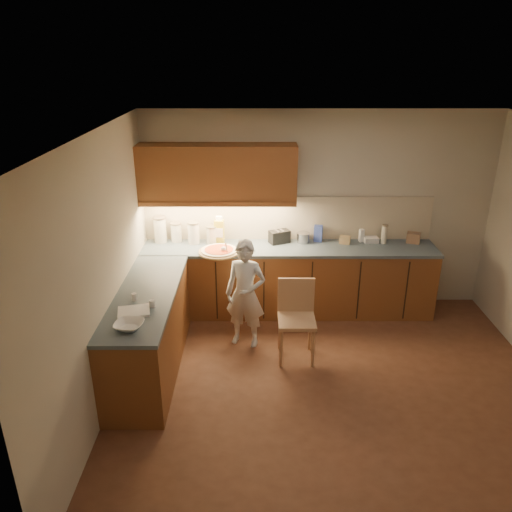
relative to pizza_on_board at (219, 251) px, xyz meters
name	(u,v)px	position (x,y,z in m)	size (l,w,h in m)	color
room	(344,238)	(1.26, -1.50, 0.73)	(4.54, 4.50, 2.62)	#552F1D
l_counter	(246,295)	(0.34, -0.25, -0.48)	(3.77, 2.62, 0.92)	brown
backsplash	(288,218)	(0.88, 0.49, 0.27)	(3.75, 0.02, 0.58)	beige
upper_cabinets	(218,173)	(-0.02, 0.33, 0.91)	(1.95, 0.36, 0.73)	brown
pizza_on_board	(219,251)	(0.00, 0.00, 0.00)	(0.51, 0.51, 0.20)	tan
child	(246,294)	(0.34, -0.60, -0.29)	(0.47, 0.31, 1.30)	white
wooden_chair	(296,314)	(0.91, -0.85, -0.41)	(0.41, 0.41, 0.91)	tan
mixing_bowl	(129,325)	(-0.69, -1.82, 0.01)	(0.26, 0.26, 0.06)	white
canister_a	(160,229)	(-0.79, 0.38, 0.15)	(0.17, 0.17, 0.34)	white
canister_b	(176,232)	(-0.59, 0.40, 0.11)	(0.15, 0.15, 0.26)	white
canister_c	(194,233)	(-0.35, 0.32, 0.13)	(0.16, 0.16, 0.29)	white
canister_d	(212,234)	(-0.12, 0.34, 0.10)	(0.15, 0.15, 0.24)	beige
oil_jug	(219,231)	(-0.02, 0.34, 0.14)	(0.13, 0.10, 0.36)	gold
toaster	(279,237)	(0.76, 0.35, 0.06)	(0.30, 0.24, 0.17)	black
steel_pot	(303,238)	(1.08, 0.36, 0.04)	(0.17, 0.17, 0.13)	#A4A4A8
blue_box	(318,233)	(1.27, 0.40, 0.09)	(0.11, 0.08, 0.22)	#374BA7
card_box_a	(345,240)	(1.62, 0.32, 0.03)	(0.14, 0.10, 0.10)	tan
white_bottle	(361,235)	(1.84, 0.39, 0.06)	(0.06, 0.06, 0.17)	white
flat_pack	(371,240)	(1.96, 0.36, 0.01)	(0.18, 0.13, 0.07)	white
tall_jar	(384,234)	(2.12, 0.33, 0.11)	(0.08, 0.08, 0.25)	silver
card_box_b	(413,238)	(2.52, 0.36, 0.04)	(0.17, 0.13, 0.13)	#997252
dough_cloth	(134,311)	(-0.72, -1.52, -0.01)	(0.30, 0.24, 0.02)	white
spice_jar_a	(134,297)	(-0.77, -1.26, 0.01)	(0.05, 0.05, 0.07)	silver
spice_jar_b	(152,304)	(-0.56, -1.41, 0.01)	(0.06, 0.06, 0.07)	silver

